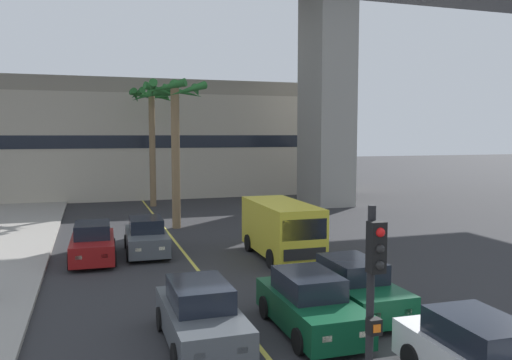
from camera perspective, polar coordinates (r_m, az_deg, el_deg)
name	(u,v)px	position (r m, az deg, el deg)	size (l,w,h in m)	color
lane_stripe_center	(186,255)	(22.97, -7.72, -8.16)	(0.14, 56.00, 0.01)	#DBCC4C
pier_building_backdrop	(137,140)	(45.56, -12.96, 4.34)	(37.14, 8.04, 9.64)	#BCB29E
car_queue_front	(353,288)	(15.91, 10.66, -11.54)	(1.84, 4.10, 1.56)	#0C4728
car_queue_second	(201,316)	(13.42, -6.10, -14.67)	(1.85, 4.11, 1.56)	#4C5156
car_queue_third	(93,243)	(22.69, -17.51, -6.67)	(1.92, 4.14, 1.56)	maroon
car_queue_fourth	(146,237)	(23.46, -11.95, -6.16)	(1.94, 4.15, 1.56)	#4C5156
car_queue_fifth	(483,360)	(11.93, 23.68, -17.67)	(1.91, 4.14, 1.56)	white
car_queue_sixth	(309,304)	(14.27, 5.90, -13.45)	(1.85, 4.11, 1.56)	#0C4728
delivery_van	(281,228)	(22.07, 2.79, -5.27)	(2.20, 5.27, 2.36)	yellow
traffic_light_median_near	(373,305)	(8.12, 12.70, -13.25)	(0.24, 0.37, 4.20)	black
palm_tree_near_median	(175,115)	(29.03, -8.89, 7.07)	(3.57, 3.69, 8.23)	brown
palm_tree_mid_median	(152,111)	(38.21, -11.38, 7.41)	(3.28, 3.38, 8.57)	brown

